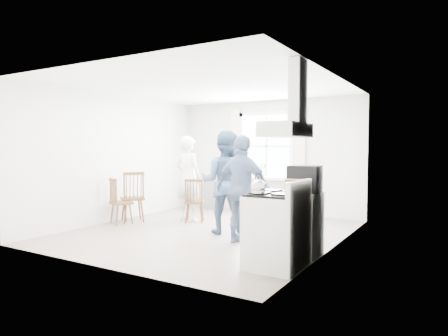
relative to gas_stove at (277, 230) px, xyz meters
The scene contains 16 objects.
room_shell 2.48m from the gas_stove, 144.75° to the left, with size 4.62×5.12×2.64m.
window_assembly 4.36m from the gas_stove, 116.71° to the left, with size 1.88×0.24×1.70m.
range_hood 1.43m from the gas_stove, ahead, with size 0.45×0.76×0.94m.
shelf_unit 4.95m from the gas_stove, 131.97° to the left, with size 0.40×0.30×0.80m, color slate.
gas_stove is the anchor object (origin of this frame).
kettle 0.63m from the gas_stove, 118.70° to the right, with size 0.19×0.19×0.26m.
low_cabinet 0.70m from the gas_stove, 84.32° to the left, with size 0.50×0.55×0.90m, color white.
stereo_stack 0.93m from the gas_stove, 81.02° to the left, with size 0.44×0.40×0.37m.
cardboard_box 0.71m from the gas_stove, 80.21° to the left, with size 0.30×0.22×0.20m, color #9E7D4C.
windsor_chair_a 3.26m from the gas_stove, 143.92° to the left, with size 0.51×0.51×0.90m.
windsor_chair_b 3.98m from the gas_stove, 165.53° to the left, with size 0.51×0.51×0.93m.
windsor_chair_c 3.96m from the gas_stove, 160.31° to the left, with size 0.60×0.61×1.04m.
person_left 3.54m from the gas_stove, 144.44° to the left, with size 0.64×0.64×1.76m, color white.
person_mid 2.19m from the gas_stove, 138.68° to the left, with size 0.88×0.88×1.82m, color #425D7C.
person_right 1.39m from the gas_stove, 137.29° to the left, with size 1.01×1.01×1.72m, color navy.
potted_plant 4.23m from the gas_stove, 117.98° to the left, with size 0.17×0.17×0.32m, color #33743B.
Camera 1 is at (3.89, -5.99, 1.53)m, focal length 32.00 mm.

